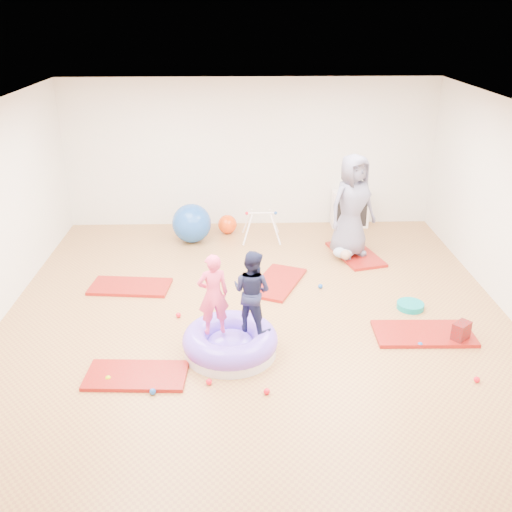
{
  "coord_description": "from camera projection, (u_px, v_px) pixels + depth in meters",
  "views": [
    {
      "loc": [
        -0.21,
        -6.65,
        3.94
      ],
      "look_at": [
        0.0,
        0.3,
        0.9
      ],
      "focal_mm": 40.0,
      "sensor_mm": 36.0,
      "label": 1
    }
  ],
  "objects": [
    {
      "name": "room",
      "position": [
        257.0,
        229.0,
        7.11
      ],
      "size": [
        7.01,
        8.01,
        2.81
      ],
      "color": "#B08241",
      "rests_on": "ground"
    },
    {
      "name": "gym_mat_front_left",
      "position": [
        136.0,
        375.0,
        6.6
      ],
      "size": [
        1.19,
        0.64,
        0.05
      ],
      "primitive_type": "cube",
      "rotation": [
        0.0,
        0.0,
        -0.05
      ],
      "color": "#9D010A",
      "rests_on": "ground"
    },
    {
      "name": "gym_mat_mid_left",
      "position": [
        130.0,
        287.0,
        8.7
      ],
      "size": [
        1.25,
        0.72,
        0.05
      ],
      "primitive_type": "cube",
      "rotation": [
        0.0,
        0.0,
        -0.1
      ],
      "color": "#9D010A",
      "rests_on": "ground"
    },
    {
      "name": "gym_mat_center_back",
      "position": [
        277.0,
        282.0,
        8.84
      ],
      "size": [
        1.01,
        1.32,
        0.05
      ],
      "primitive_type": "cube",
      "rotation": [
        0.0,
        0.0,
        1.16
      ],
      "color": "#9D010A",
      "rests_on": "ground"
    },
    {
      "name": "gym_mat_right",
      "position": [
        424.0,
        334.0,
        7.44
      ],
      "size": [
        1.29,
        0.67,
        0.05
      ],
      "primitive_type": "cube",
      "rotation": [
        0.0,
        0.0,
        -0.02
      ],
      "color": "#9D010A",
      "rests_on": "ground"
    },
    {
      "name": "gym_mat_rear_right",
      "position": [
        355.0,
        254.0,
        9.85
      ],
      "size": [
        0.9,
        1.33,
        0.05
      ],
      "primitive_type": "cube",
      "rotation": [
        0.0,
        0.0,
        1.83
      ],
      "color": "#9D010A",
      "rests_on": "ground"
    },
    {
      "name": "inflatable_cushion",
      "position": [
        230.0,
        342.0,
        7.03
      ],
      "size": [
        1.18,
        1.18,
        0.37
      ],
      "rotation": [
        0.0,
        0.0,
        -0.35
      ],
      "color": "silver",
      "rests_on": "ground"
    },
    {
      "name": "child_pink",
      "position": [
        213.0,
        291.0,
        6.75
      ],
      "size": [
        0.42,
        0.33,
        1.04
      ],
      "primitive_type": "imported",
      "rotation": [
        0.0,
        0.0,
        3.38
      ],
      "color": "#FA4470",
      "rests_on": "inflatable_cushion"
    },
    {
      "name": "child_navy",
      "position": [
        252.0,
        288.0,
        6.81
      ],
      "size": [
        0.64,
        0.6,
        1.04
      ],
      "primitive_type": "imported",
      "rotation": [
        0.0,
        0.0,
        2.59
      ],
      "color": "#1A1E3D",
      "rests_on": "inflatable_cushion"
    },
    {
      "name": "adult_caregiver",
      "position": [
        352.0,
        206.0,
        9.45
      ],
      "size": [
        1.01,
        0.87,
        1.74
      ],
      "primitive_type": "imported",
      "rotation": [
        0.0,
        0.0,
        0.45
      ],
      "color": "slate",
      "rests_on": "gym_mat_rear_right"
    },
    {
      "name": "infant",
      "position": [
        344.0,
        253.0,
        9.57
      ],
      "size": [
        0.36,
        0.36,
        0.21
      ],
      "color": "#ABBAD1",
      "rests_on": "gym_mat_rear_right"
    },
    {
      "name": "ball_pit_balls",
      "position": [
        262.0,
        344.0,
        7.2
      ],
      "size": [
        4.29,
        3.0,
        0.07
      ],
      "color": "red",
      "rests_on": "ground"
    },
    {
      "name": "exercise_ball_blue",
      "position": [
        192.0,
        223.0,
        10.3
      ],
      "size": [
        0.71,
        0.71,
        0.71
      ],
      "primitive_type": "sphere",
      "color": "#1A4CA3",
      "rests_on": "ground"
    },
    {
      "name": "exercise_ball_orange",
      "position": [
        227.0,
        224.0,
        10.76
      ],
      "size": [
        0.36,
        0.36,
        0.36
      ],
      "primitive_type": "sphere",
      "color": "#F1420C",
      "rests_on": "ground"
    },
    {
      "name": "infant_play_gym",
      "position": [
        261.0,
        222.0,
        10.37
      ],
      "size": [
        0.7,
        0.67,
        0.54
      ],
      "rotation": [
        0.0,
        0.0,
        0.3
      ],
      "color": "white",
      "rests_on": "ground"
    },
    {
      "name": "cube_shelf",
      "position": [
        350.0,
        209.0,
        11.06
      ],
      "size": [
        0.7,
        0.34,
        0.7
      ],
      "color": "white",
      "rests_on": "ground"
    },
    {
      "name": "balance_disc",
      "position": [
        410.0,
        306.0,
        8.11
      ],
      "size": [
        0.38,
        0.38,
        0.08
      ],
      "primitive_type": "cylinder",
      "color": "#078584",
      "rests_on": "ground"
    },
    {
      "name": "backpack",
      "position": [
        461.0,
        332.0,
        7.25
      ],
      "size": [
        0.28,
        0.27,
        0.28
      ],
      "primitive_type": "cube",
      "rotation": [
        0.0,
        0.0,
        0.7
      ],
      "color": "#920103",
      "rests_on": "ground"
    },
    {
      "name": "yellow_toy",
      "position": [
        202.0,
        363.0,
        6.84
      ],
      "size": [
        0.18,
        0.18,
        0.03
      ],
      "primitive_type": "cylinder",
      "color": "#C6D500",
      "rests_on": "ground"
    }
  ]
}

